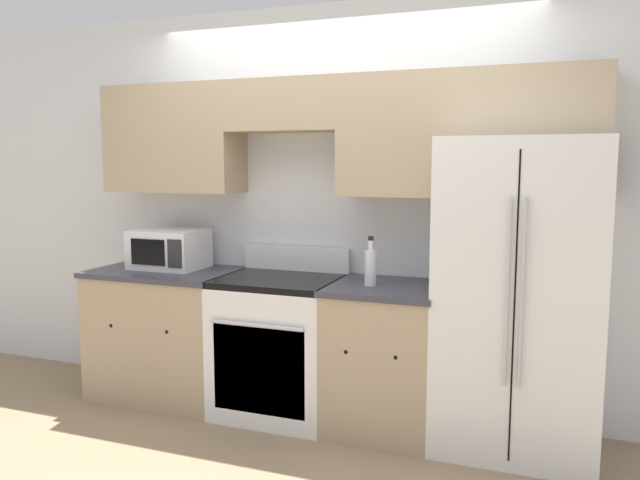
% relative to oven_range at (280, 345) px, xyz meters
% --- Properties ---
extents(ground_plane, '(12.00, 12.00, 0.00)m').
position_rel_oven_range_xyz_m(ground_plane, '(0.27, -0.31, -0.45)').
color(ground_plane, '#937A5B').
extents(wall_back, '(8.00, 0.39, 2.60)m').
position_rel_oven_range_xyz_m(wall_back, '(0.29, 0.28, 1.02)').
color(wall_back, silver).
rests_on(wall_back, ground_plane).
extents(lower_cabinets_left, '(0.97, 0.64, 0.88)m').
position_rel_oven_range_xyz_m(lower_cabinets_left, '(-0.84, -0.00, -0.00)').
color(lower_cabinets_left, tan).
rests_on(lower_cabinets_left, ground_plane).
extents(lower_cabinets_right, '(0.65, 0.64, 0.88)m').
position_rel_oven_range_xyz_m(lower_cabinets_right, '(0.69, -0.00, -0.00)').
color(lower_cabinets_right, tan).
rests_on(lower_cabinets_right, ground_plane).
extents(oven_range, '(0.74, 0.65, 1.04)m').
position_rel_oven_range_xyz_m(oven_range, '(0.00, 0.00, 0.00)').
color(oven_range, white).
rests_on(oven_range, ground_plane).
extents(refrigerator, '(0.86, 0.79, 1.73)m').
position_rel_oven_range_xyz_m(refrigerator, '(1.43, 0.07, 0.42)').
color(refrigerator, white).
rests_on(refrigerator, ground_plane).
extents(microwave, '(0.47, 0.37, 0.26)m').
position_rel_oven_range_xyz_m(microwave, '(-0.85, 0.07, 0.57)').
color(microwave, white).
rests_on(microwave, lower_cabinets_left).
extents(bottle, '(0.07, 0.07, 0.29)m').
position_rel_oven_range_xyz_m(bottle, '(0.61, -0.04, 0.55)').
color(bottle, silver).
rests_on(bottle, lower_cabinets_right).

